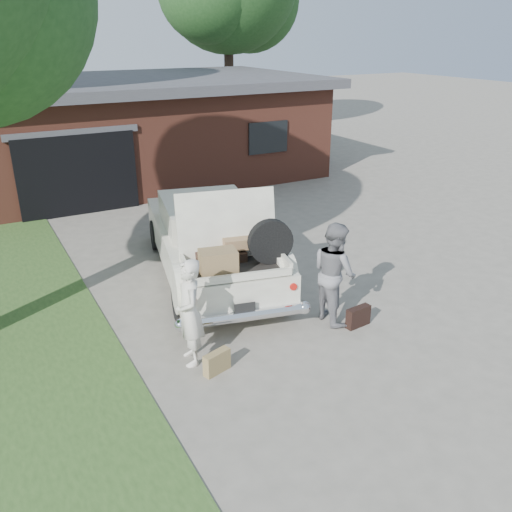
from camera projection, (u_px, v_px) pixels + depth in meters
ground at (273, 326)px, 9.44m from camera, size 90.00×90.00×0.00m
house at (128, 128)px, 18.51m from camera, size 12.80×7.80×3.30m
sedan at (211, 240)px, 11.08m from camera, size 3.18×5.71×2.22m
woman_left at (190, 313)px, 8.12m from camera, size 0.51×0.68×1.70m
woman_right at (334, 272)px, 9.34m from camera, size 0.72×0.90×1.80m
suitcase_left at (217, 362)px, 8.11m from camera, size 0.47×0.26×0.34m
suitcase_right at (358, 317)px, 9.37m from camera, size 0.48×0.20×0.36m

